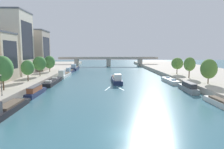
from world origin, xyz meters
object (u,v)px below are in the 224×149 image
moored_boat_right_upstream (188,87)px  bridge_far (109,60)px  moored_boat_left_far (36,91)px  tree_left_third (40,63)px  moored_boat_left_midway (64,75)px  tree_right_past_mid (190,64)px  moored_boat_right_midway (224,103)px  tree_left_past_mid (2,69)px  barge_midriver (117,79)px  moored_boat_left_near (52,82)px  moored_boat_left_upstream (75,68)px  moored_boat_left_end (5,109)px  tree_right_by_lamp (209,69)px  tree_left_by_lamp (28,68)px  moored_boat_right_lone (170,81)px  tree_left_end_of_row (49,62)px  lamppost_left_bank (1,84)px  moored_boat_left_second (70,71)px  tree_right_second (177,63)px

moored_boat_right_upstream → bridge_far: 87.01m
moored_boat_left_far → tree_left_third: size_ratio=1.55×
moored_boat_left_midway → tree_right_past_mid: tree_right_past_mid is taller
moored_boat_right_midway → tree_left_past_mid: bearing=167.8°
barge_midriver → bridge_far: bearing=91.3°
moored_boat_left_near → moored_boat_left_upstream: 46.84m
moored_boat_left_end → tree_right_by_lamp: bearing=23.0°
tree_left_by_lamp → bridge_far: tree_left_by_lamp is taller
moored_boat_left_far → moored_boat_right_lone: moored_boat_left_far is taller
moored_boat_left_near → tree_left_past_mid: 20.69m
tree_left_by_lamp → tree_left_end_of_row: size_ratio=0.92×
tree_left_by_lamp → lamppost_left_bank: bearing=-84.0°
moored_boat_left_far → tree_left_end_of_row: (-6.93, 37.94, 4.83)m
moored_boat_left_far → tree_left_by_lamp: bearing=117.8°
tree_left_past_mid → tree_left_end_of_row: bearing=90.4°
tree_left_by_lamp → tree_left_third: size_ratio=0.89×
tree_left_past_mid → moored_boat_left_second: bearing=82.7°
moored_boat_left_upstream → bridge_far: bridge_far is taller
tree_right_by_lamp → tree_right_second: tree_right_by_lamp is taller
moored_boat_left_midway → moored_boat_left_second: bearing=91.4°
moored_boat_left_second → tree_left_third: bearing=-103.9°
barge_midriver → bridge_far: (-1.51, 68.15, 3.14)m
moored_boat_left_second → tree_right_by_lamp: (45.39, -43.39, 5.03)m
barge_midriver → moored_boat_left_upstream: 48.64m
tree_left_end_of_row → tree_right_by_lamp: 61.62m
moored_boat_left_end → moored_boat_right_midway: (39.65, 2.46, -0.02)m
moored_boat_left_end → moored_boat_left_midway: 47.86m
bridge_far → tree_left_third: bearing=-111.7°
moored_boat_right_upstream → bridge_far: bridge_far is taller
moored_boat_left_midway → tree_right_past_mid: (44.85, -16.57, 5.34)m
moored_boat_left_far → moored_boat_left_second: moored_boat_left_second is taller
moored_boat_right_lone → bridge_far: size_ratio=0.18×
tree_left_end_of_row → tree_right_second: (51.68, -10.38, -0.01)m
moored_boat_left_near → moored_boat_right_lone: size_ratio=1.31×
moored_boat_left_end → moored_boat_left_far: 14.25m
moored_boat_left_upstream → barge_midriver: bearing=-64.5°
moored_boat_left_far → tree_right_second: 52.78m
moored_boat_left_end → moored_boat_left_far: moored_boat_left_end is taller
barge_midriver → tree_left_by_lamp: size_ratio=2.80×
tree_right_by_lamp → tree_right_second: bearing=91.1°
tree_left_past_mid → moored_boat_left_midway: bearing=79.2°
tree_right_past_mid → moored_boat_left_midway: bearing=159.7°
moored_boat_right_lone → tree_right_past_mid: size_ratio=1.76×
moored_boat_left_second → tree_left_past_mid: bearing=-97.3°
moored_boat_left_near → tree_right_past_mid: size_ratio=2.31×
tree_left_by_lamp → tree_left_end_of_row: bearing=91.6°
moored_boat_left_end → tree_right_second: 61.63m
moored_boat_left_near → lamppost_left_bank: 24.98m
moored_boat_right_midway → moored_boat_right_lone: (-0.69, 29.27, -0.16)m
tree_right_past_mid → tree_right_by_lamp: bearing=-89.2°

